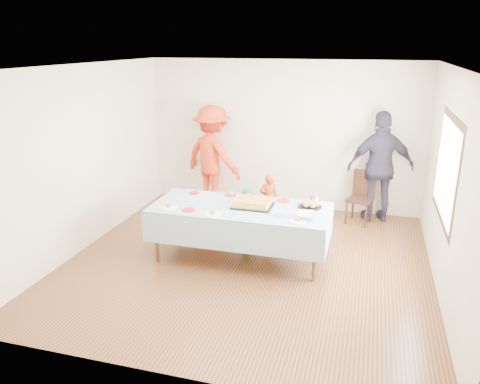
# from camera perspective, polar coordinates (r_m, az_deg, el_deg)

# --- Properties ---
(ground) EXTENTS (5.00, 5.00, 0.00)m
(ground) POSITION_cam_1_polar(r_m,az_deg,el_deg) (6.75, 0.94, -8.48)
(ground) COLOR #4C2815
(ground) RESTS_ON ground
(room_walls) EXTENTS (5.04, 5.04, 2.72)m
(room_walls) POSITION_cam_1_polar(r_m,az_deg,el_deg) (6.16, 1.52, 6.41)
(room_walls) COLOR beige
(room_walls) RESTS_ON ground
(party_table) EXTENTS (2.50, 1.10, 0.78)m
(party_table) POSITION_cam_1_polar(r_m,az_deg,el_deg) (6.60, 0.04, -2.25)
(party_table) COLOR #54331D
(party_table) RESTS_ON ground
(birthday_cake) EXTENTS (0.56, 0.43, 0.10)m
(birthday_cake) POSITION_cam_1_polar(r_m,az_deg,el_deg) (6.57, 1.57, -1.39)
(birthday_cake) COLOR black
(birthday_cake) RESTS_ON party_table
(rolls_tray) EXTENTS (0.33, 0.33, 0.10)m
(rolls_tray) POSITION_cam_1_polar(r_m,az_deg,el_deg) (6.61, 8.52, -1.51)
(rolls_tray) COLOR black
(rolls_tray) RESTS_ON party_table
(punch_bowl) EXTENTS (0.28, 0.28, 0.07)m
(punch_bowl) POSITION_cam_1_polar(r_m,az_deg,el_deg) (6.21, 8.17, -2.86)
(punch_bowl) COLOR silver
(punch_bowl) RESTS_ON party_table
(party_hat) EXTENTS (0.09, 0.09, 0.16)m
(party_hat) POSITION_cam_1_polar(r_m,az_deg,el_deg) (6.80, 9.26, -0.67)
(party_hat) COLOR silver
(party_hat) RESTS_ON party_table
(fork_pile) EXTENTS (0.24, 0.18, 0.07)m
(fork_pile) POSITION_cam_1_polar(r_m,az_deg,el_deg) (6.26, 4.92, -2.60)
(fork_pile) COLOR white
(fork_pile) RESTS_ON party_table
(plate_red_far_a) EXTENTS (0.17, 0.17, 0.01)m
(plate_red_far_a) POSITION_cam_1_polar(r_m,az_deg,el_deg) (7.18, -5.63, -0.12)
(plate_red_far_a) COLOR red
(plate_red_far_a) RESTS_ON party_table
(plate_red_far_b) EXTENTS (0.18, 0.18, 0.01)m
(plate_red_far_b) POSITION_cam_1_polar(r_m,az_deg,el_deg) (7.04, -1.15, -0.39)
(plate_red_far_b) COLOR red
(plate_red_far_b) RESTS_ON party_table
(plate_red_far_c) EXTENTS (0.20, 0.20, 0.01)m
(plate_red_far_c) POSITION_cam_1_polar(r_m,az_deg,el_deg) (6.94, 0.89, -0.67)
(plate_red_far_c) COLOR red
(plate_red_far_c) RESTS_ON party_table
(plate_red_far_d) EXTENTS (0.19, 0.19, 0.01)m
(plate_red_far_d) POSITION_cam_1_polar(r_m,az_deg,el_deg) (6.83, 5.29, -1.05)
(plate_red_far_d) COLOR red
(plate_red_far_d) RESTS_ON party_table
(plate_red_near) EXTENTS (0.19, 0.19, 0.01)m
(plate_red_near) POSITION_cam_1_polar(r_m,az_deg,el_deg) (6.47, -6.29, -2.20)
(plate_red_near) COLOR red
(plate_red_near) RESTS_ON party_table
(plate_white_left) EXTENTS (0.24, 0.24, 0.01)m
(plate_white_left) POSITION_cam_1_polar(r_m,az_deg,el_deg) (6.61, -8.68, -1.86)
(plate_white_left) COLOR white
(plate_white_left) RESTS_ON party_table
(plate_white_mid) EXTENTS (0.24, 0.24, 0.01)m
(plate_white_mid) POSITION_cam_1_polar(r_m,az_deg,el_deg) (6.29, -3.37, -2.71)
(plate_white_mid) COLOR white
(plate_white_mid) RESTS_ON party_table
(plate_white_right) EXTENTS (0.23, 0.23, 0.01)m
(plate_white_right) POSITION_cam_1_polar(r_m,az_deg,el_deg) (6.08, 6.95, -3.55)
(plate_white_right) COLOR white
(plate_white_right) RESTS_ON party_table
(dining_chair) EXTENTS (0.48, 0.48, 0.90)m
(dining_chair) POSITION_cam_1_polar(r_m,az_deg,el_deg) (8.27, 14.63, -0.23)
(dining_chair) COLOR black
(dining_chair) RESTS_ON ground
(toddler_left) EXTENTS (0.35, 0.26, 0.89)m
(toddler_left) POSITION_cam_1_polar(r_m,az_deg,el_deg) (7.93, 3.53, -0.89)
(toddler_left) COLOR #BB3B17
(toddler_left) RESTS_ON ground
(toddler_mid) EXTENTS (0.47, 0.40, 0.81)m
(toddler_mid) POSITION_cam_1_polar(r_m,az_deg,el_deg) (7.44, 1.03, -2.50)
(toddler_mid) COLOR #2C7226
(toddler_mid) RESTS_ON ground
(toddler_right) EXTENTS (0.47, 0.42, 0.78)m
(toddler_right) POSITION_cam_1_polar(r_m,az_deg,el_deg) (7.27, 8.74, -3.32)
(toddler_right) COLOR tan
(toddler_right) RESTS_ON ground
(adult_left) EXTENTS (1.40, 1.14, 1.89)m
(adult_left) POSITION_cam_1_polar(r_m,az_deg,el_deg) (8.76, -3.35, 4.35)
(adult_left) COLOR red
(adult_left) RESTS_ON ground
(adult_right) EXTENTS (1.20, 0.74, 1.91)m
(adult_right) POSITION_cam_1_polar(r_m,az_deg,el_deg) (8.30, 16.75, 2.91)
(adult_right) COLOR #2F2C3D
(adult_right) RESTS_ON ground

